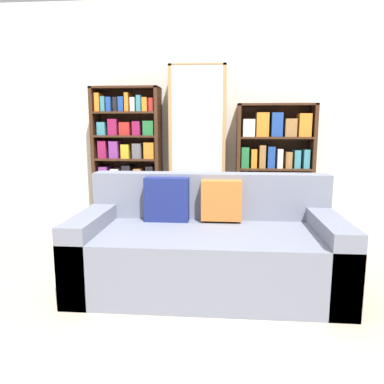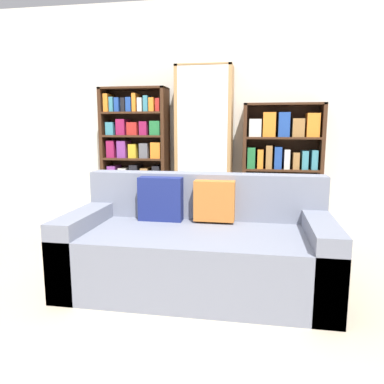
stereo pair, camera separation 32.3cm
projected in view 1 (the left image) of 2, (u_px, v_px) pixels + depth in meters
name	position (u px, v px, depth m)	size (l,w,h in m)	color
ground_plane	(181.00, 315.00, 2.47)	(16.00, 16.00, 0.00)	tan
wall_back	(202.00, 116.00, 4.57)	(6.62, 0.06, 2.70)	silver
couch	(208.00, 248.00, 2.91)	(1.98, 0.98, 0.84)	slate
bookshelf_left	(128.00, 161.00, 4.53)	(0.80, 0.32, 1.68)	#3D2314
display_cabinet	(198.00, 150.00, 4.42)	(0.65, 0.36, 1.91)	#AD7F4C
bookshelf_right	(273.00, 170.00, 4.40)	(0.89, 0.32, 1.48)	#3D2314
wine_bottle	(232.00, 227.00, 4.02)	(0.09, 0.09, 0.40)	#192333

